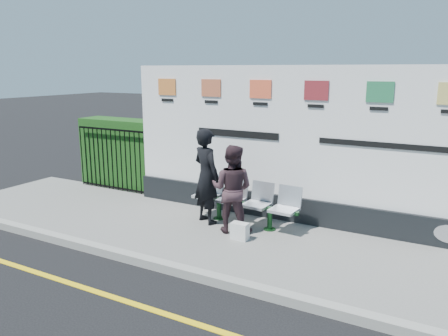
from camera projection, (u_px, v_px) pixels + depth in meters
name	position (u px, v px, depth m)	size (l,w,h in m)	color
ground	(178.00, 318.00, 5.46)	(80.00, 80.00, 0.00)	black
pavement	(260.00, 245.00, 7.59)	(14.00, 3.00, 0.12)	slate
kerb	(217.00, 280.00, 6.30)	(14.00, 0.18, 0.14)	gray
yellow_line	(178.00, 318.00, 5.46)	(14.00, 0.10, 0.01)	yellow
billboard	(314.00, 158.00, 8.21)	(8.00, 0.30, 3.00)	black
hedge	(124.00, 153.00, 11.06)	(2.35, 0.70, 1.70)	#194615
railing	(112.00, 159.00, 10.69)	(2.05, 0.06, 1.54)	black
bench	(244.00, 213.00, 8.39)	(2.15, 0.56, 0.46)	silver
woman_left	(207.00, 176.00, 8.36)	(0.67, 0.44, 1.85)	black
woman_right	(232.00, 189.00, 7.89)	(0.79, 0.61, 1.62)	#352328
handbag_brown	(231.00, 194.00, 8.46)	(0.27, 0.12, 0.21)	black
carrier_bag_white	(240.00, 231.00, 7.65)	(0.30, 0.18, 0.30)	silver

